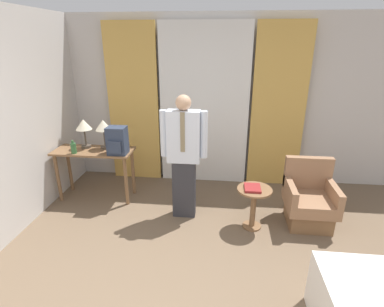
{
  "coord_description": "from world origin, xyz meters",
  "views": [
    {
      "loc": [
        0.33,
        -1.73,
        2.3
      ],
      "look_at": [
        -0.05,
        1.73,
        0.98
      ],
      "focal_mm": 28.0,
      "sensor_mm": 36.0,
      "label": 1
    }
  ],
  "objects_px": {
    "desk": "(94,159)",
    "book": "(252,188)",
    "side_table": "(254,201)",
    "backpack": "(117,141)",
    "armchair": "(309,201)",
    "bottle_near_edge": "(74,148)",
    "table_lamp_left": "(84,127)",
    "person": "(184,154)",
    "table_lamp_right": "(103,127)"
  },
  "relations": [
    {
      "from": "backpack",
      "to": "table_lamp_left",
      "type": "bearing_deg",
      "value": 160.5
    },
    {
      "from": "desk",
      "to": "side_table",
      "type": "height_order",
      "value": "desk"
    },
    {
      "from": "bottle_near_edge",
      "to": "person",
      "type": "height_order",
      "value": "person"
    },
    {
      "from": "backpack",
      "to": "book",
      "type": "relative_size",
      "value": 1.65
    },
    {
      "from": "desk",
      "to": "side_table",
      "type": "relative_size",
      "value": 2.08
    },
    {
      "from": "armchair",
      "to": "bottle_near_edge",
      "type": "bearing_deg",
      "value": 176.31
    },
    {
      "from": "bottle_near_edge",
      "to": "side_table",
      "type": "xyz_separation_m",
      "value": [
        2.54,
        -0.41,
        -0.48
      ]
    },
    {
      "from": "table_lamp_left",
      "to": "side_table",
      "type": "height_order",
      "value": "table_lamp_left"
    },
    {
      "from": "table_lamp_left",
      "to": "book",
      "type": "xyz_separation_m",
      "value": [
        2.44,
        -0.67,
        -0.53
      ]
    },
    {
      "from": "table_lamp_right",
      "to": "person",
      "type": "xyz_separation_m",
      "value": [
        1.25,
        -0.46,
        -0.19
      ]
    },
    {
      "from": "table_lamp_left",
      "to": "person",
      "type": "relative_size",
      "value": 0.26
    },
    {
      "from": "bottle_near_edge",
      "to": "side_table",
      "type": "height_order",
      "value": "bottle_near_edge"
    },
    {
      "from": "armchair",
      "to": "side_table",
      "type": "distance_m",
      "value": 0.77
    },
    {
      "from": "table_lamp_left",
      "to": "backpack",
      "type": "bearing_deg",
      "value": -19.5
    },
    {
      "from": "desk",
      "to": "bottle_near_edge",
      "type": "height_order",
      "value": "bottle_near_edge"
    },
    {
      "from": "desk",
      "to": "book",
      "type": "height_order",
      "value": "desk"
    },
    {
      "from": "table_lamp_left",
      "to": "bottle_near_edge",
      "type": "xyz_separation_m",
      "value": [
        -0.07,
        -0.25,
        -0.25
      ]
    },
    {
      "from": "desk",
      "to": "person",
      "type": "height_order",
      "value": "person"
    },
    {
      "from": "table_lamp_left",
      "to": "book",
      "type": "relative_size",
      "value": 1.84
    },
    {
      "from": "table_lamp_left",
      "to": "side_table",
      "type": "relative_size",
      "value": 0.78
    },
    {
      "from": "armchair",
      "to": "backpack",
      "type": "bearing_deg",
      "value": 174.28
    },
    {
      "from": "table_lamp_left",
      "to": "armchair",
      "type": "xyz_separation_m",
      "value": [
        3.21,
        -0.47,
        -0.79
      ]
    },
    {
      "from": "desk",
      "to": "book",
      "type": "relative_size",
      "value": 4.88
    },
    {
      "from": "table_lamp_left",
      "to": "person",
      "type": "distance_m",
      "value": 1.63
    },
    {
      "from": "table_lamp_right",
      "to": "book",
      "type": "height_order",
      "value": "table_lamp_right"
    },
    {
      "from": "table_lamp_right",
      "to": "side_table",
      "type": "height_order",
      "value": "table_lamp_right"
    },
    {
      "from": "backpack",
      "to": "armchair",
      "type": "distance_m",
      "value": 2.73
    },
    {
      "from": "desk",
      "to": "bottle_near_edge",
      "type": "bearing_deg",
      "value": -144.33
    },
    {
      "from": "table_lamp_right",
      "to": "table_lamp_left",
      "type": "bearing_deg",
      "value": 180.0
    },
    {
      "from": "backpack",
      "to": "person",
      "type": "height_order",
      "value": "person"
    },
    {
      "from": "book",
      "to": "table_lamp_right",
      "type": "bearing_deg",
      "value": 162.57
    },
    {
      "from": "desk",
      "to": "person",
      "type": "xyz_separation_m",
      "value": [
        1.4,
        -0.36,
        0.28
      ]
    },
    {
      "from": "backpack",
      "to": "book",
      "type": "distance_m",
      "value": 1.97
    },
    {
      "from": "bottle_near_edge",
      "to": "backpack",
      "type": "distance_m",
      "value": 0.65
    },
    {
      "from": "person",
      "to": "book",
      "type": "height_order",
      "value": "person"
    },
    {
      "from": "bottle_near_edge",
      "to": "book",
      "type": "relative_size",
      "value": 0.81
    },
    {
      "from": "bottle_near_edge",
      "to": "table_lamp_left",
      "type": "bearing_deg",
      "value": 75.25
    },
    {
      "from": "book",
      "to": "desk",
      "type": "bearing_deg",
      "value": 165.95
    },
    {
      "from": "table_lamp_right",
      "to": "side_table",
      "type": "xyz_separation_m",
      "value": [
        2.17,
        -0.66,
        -0.72
      ]
    },
    {
      "from": "armchair",
      "to": "book",
      "type": "relative_size",
      "value": 3.56
    },
    {
      "from": "person",
      "to": "armchair",
      "type": "xyz_separation_m",
      "value": [
        1.66,
        -0.0,
        -0.61
      ]
    },
    {
      "from": "backpack",
      "to": "armchair",
      "type": "relative_size",
      "value": 0.46
    },
    {
      "from": "desk",
      "to": "armchair",
      "type": "xyz_separation_m",
      "value": [
        3.06,
        -0.37,
        -0.33
      ]
    },
    {
      "from": "bottle_near_edge",
      "to": "person",
      "type": "distance_m",
      "value": 1.63
    },
    {
      "from": "bottle_near_edge",
      "to": "backpack",
      "type": "bearing_deg",
      "value": 4.8
    },
    {
      "from": "desk",
      "to": "side_table",
      "type": "xyz_separation_m",
      "value": [
        2.32,
        -0.56,
        -0.26
      ]
    },
    {
      "from": "table_lamp_left",
      "to": "person",
      "type": "bearing_deg",
      "value": -16.56
    },
    {
      "from": "table_lamp_right",
      "to": "backpack",
      "type": "height_order",
      "value": "table_lamp_right"
    },
    {
      "from": "desk",
      "to": "book",
      "type": "xyz_separation_m",
      "value": [
        2.29,
        -0.57,
        -0.07
      ]
    },
    {
      "from": "backpack",
      "to": "side_table",
      "type": "distance_m",
      "value": 2.04
    }
  ]
}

